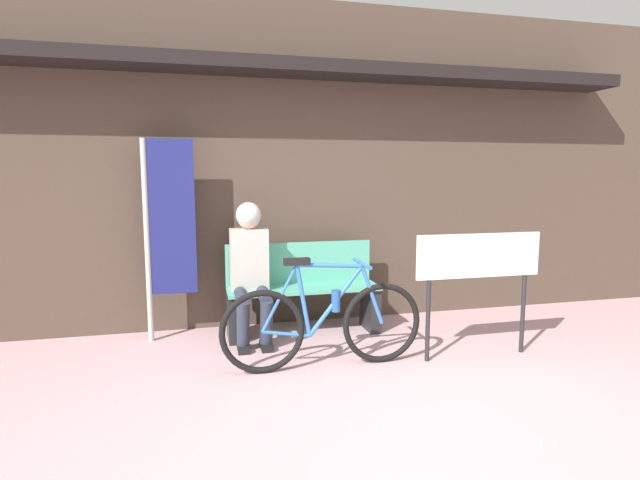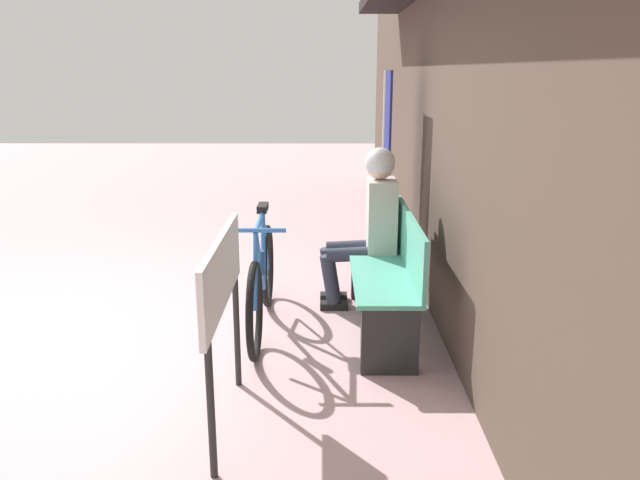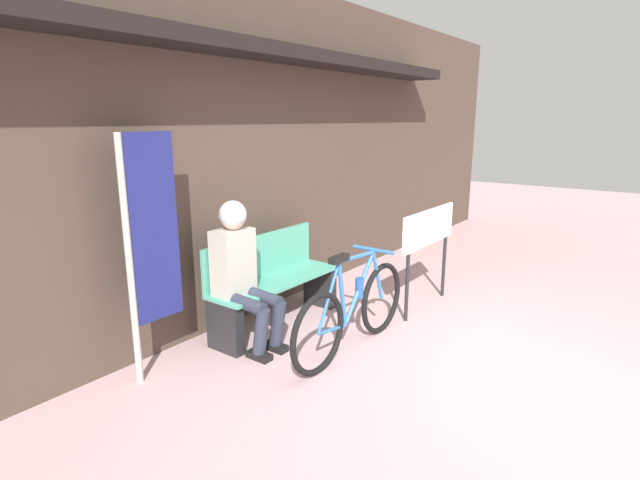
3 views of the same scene
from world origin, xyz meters
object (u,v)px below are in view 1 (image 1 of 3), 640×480
bicycle (324,323)px  banner_pole (165,224)px  park_bench_near (303,292)px  signboard (479,264)px  person_seated (250,262)px

bicycle → banner_pole: size_ratio=0.88×
park_bench_near → signboard: (1.27, -0.97, 0.40)m
banner_pole → person_seated: bearing=-14.4°
bicycle → person_seated: bearing=120.9°
park_bench_near → signboard: 1.65m
person_seated → park_bench_near: bearing=10.9°
banner_pole → signboard: 2.74m
bicycle → signboard: 1.36m
signboard → bicycle: bearing=177.1°
banner_pole → signboard: (2.51, -1.06, -0.28)m
bicycle → signboard: bearing=-2.9°
banner_pole → signboard: size_ratio=1.67×
bicycle → person_seated: (-0.48, 0.81, 0.37)m
bicycle → park_bench_near: bearing=88.7°
banner_pole → signboard: banner_pole is taller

